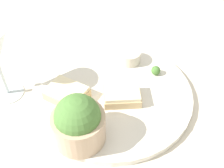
{
  "coord_description": "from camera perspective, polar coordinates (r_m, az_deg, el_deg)",
  "views": [
    {
      "loc": [
        -0.16,
        0.38,
        0.44
      ],
      "look_at": [
        0.0,
        0.0,
        0.03
      ],
      "focal_mm": 45.0,
      "sensor_mm": 36.0,
      "label": 1
    }
  ],
  "objects": [
    {
      "name": "cheese_toast_far",
      "position": [
        0.56,
        2.05,
        -2.25
      ],
      "size": [
        0.09,
        0.08,
        0.03
      ],
      "color": "#D1B27F",
      "rests_on": "dinner_plate"
    },
    {
      "name": "ground_plane",
      "position": [
        0.6,
        -0.0,
        -2.31
      ],
      "size": [
        4.0,
        4.0,
        0.0
      ],
      "primitive_type": "plane",
      "color": "beige"
    },
    {
      "name": "dinner_plate",
      "position": [
        0.6,
        -0.0,
        -1.85
      ],
      "size": [
        0.34,
        0.34,
        0.01
      ],
      "color": "silver",
      "rests_on": "ground_plane"
    },
    {
      "name": "cheese_toast_near",
      "position": [
        0.58,
        -9.18,
        -1.87
      ],
      "size": [
        0.09,
        0.07,
        0.03
      ],
      "color": "#D1B27F",
      "rests_on": "dinner_plate"
    },
    {
      "name": "sauce_ramekin",
      "position": [
        0.65,
        3.79,
        5.62
      ],
      "size": [
        0.05,
        0.05,
        0.03
      ],
      "color": "beige",
      "rests_on": "dinner_plate"
    },
    {
      "name": "salad_bowl",
      "position": [
        0.48,
        -6.86,
        -7.7
      ],
      "size": [
        0.09,
        0.09,
        0.1
      ],
      "color": "tan",
      "rests_on": "dinner_plate"
    },
    {
      "name": "garnish",
      "position": [
        0.63,
        8.89,
        2.74
      ],
      "size": [
        0.02,
        0.02,
        0.02
      ],
      "color": "#477533",
      "rests_on": "dinner_plate"
    }
  ]
}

